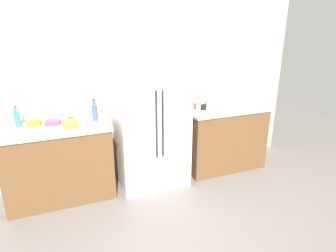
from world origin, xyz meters
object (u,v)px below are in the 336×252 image
object	(u,v)px
rice_cooker	(216,97)
cup_a	(194,106)
cup_d	(204,107)
bowl_a	(34,123)
cup_b	(235,107)
cup_c	(71,119)
bowl_c	(53,122)
toaster	(243,99)
bottle_b	(95,112)
bowl_b	(71,124)
refrigerator	(151,117)
bottle_a	(17,119)

from	to	relation	value
rice_cooker	cup_a	distance (m)	0.35
cup_d	bowl_a	bearing A→B (deg)	176.31
cup_b	bowl_a	xyz separation A→B (m)	(-2.59, 0.32, -0.01)
cup_c	bowl_c	world-z (taller)	cup_c
rice_cooker	cup_d	bearing A→B (deg)	-172.74
cup_b	cup_d	xyz separation A→B (m)	(-0.41, 0.18, -0.00)
cup_b	toaster	bearing A→B (deg)	38.40
bottle_b	cup_a	size ratio (longest dim) A/B	3.47
bowl_b	rice_cooker	bearing A→B (deg)	3.03
rice_cooker	cup_d	size ratio (longest dim) A/B	3.95
rice_cooker	cup_c	xyz separation A→B (m)	(-1.98, 0.08, -0.12)
rice_cooker	bowl_c	bearing A→B (deg)	178.21
cup_b	bowl_b	distance (m)	2.20
refrigerator	bowl_a	world-z (taller)	refrigerator
toaster	bowl_a	world-z (taller)	toaster
bowl_b	bowl_c	size ratio (longest dim) A/B	1.06
rice_cooker	cup_b	distance (m)	0.30
bottle_b	cup_b	size ratio (longest dim) A/B	3.08
toaster	cup_b	size ratio (longest dim) A/B	2.45
toaster	bottle_b	size ratio (longest dim) A/B	0.79
bowl_c	bottle_a	bearing A→B (deg)	171.92
toaster	bowl_a	bearing A→B (deg)	178.18
bottle_a	bottle_b	size ratio (longest dim) A/B	0.91
refrigerator	cup_c	distance (m)	0.99
refrigerator	bottle_b	xyz separation A→B (m)	(-0.70, 0.09, 0.12)
cup_c	bowl_b	bearing A→B (deg)	-96.52
bottle_b	bottle_a	bearing A→B (deg)	174.13
cup_d	refrigerator	bearing A→B (deg)	-177.76
bottle_b	cup_a	xyz separation A→B (m)	(1.38, 0.04, -0.07)
refrigerator	bowl_a	distance (m)	1.41
bowl_c	cup_b	bearing A→B (deg)	-6.52
toaster	bottle_b	world-z (taller)	bottle_b
bottle_a	bowl_b	size ratio (longest dim) A/B	1.26
toaster	cup_a	distance (m)	0.80
cup_a	cup_b	size ratio (longest dim) A/B	0.89
bowl_a	cup_a	bearing A→B (deg)	-1.15
rice_cooker	cup_c	size ratio (longest dim) A/B	3.96
cup_a	cup_d	xyz separation A→B (m)	(0.10, -0.10, 0.00)
cup_a	bowl_a	bearing A→B (deg)	178.85
rice_cooker	bottle_a	distance (m)	2.57
bottle_a	cup_c	bearing A→B (deg)	-4.52
bowl_a	cup_c	bearing A→B (deg)	-5.15
cup_a	bowl_b	bearing A→B (deg)	-173.98
bowl_b	cup_b	bearing A→B (deg)	-2.56
bottle_a	cup_b	xyz separation A→B (m)	(2.76, -0.33, -0.06)
bottle_a	cup_c	world-z (taller)	bottle_a
cup_c	bowl_b	world-z (taller)	cup_c
bottle_b	bowl_c	distance (m)	0.50
bowl_a	bowl_b	bearing A→B (deg)	-28.77
refrigerator	cup_a	world-z (taller)	refrigerator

